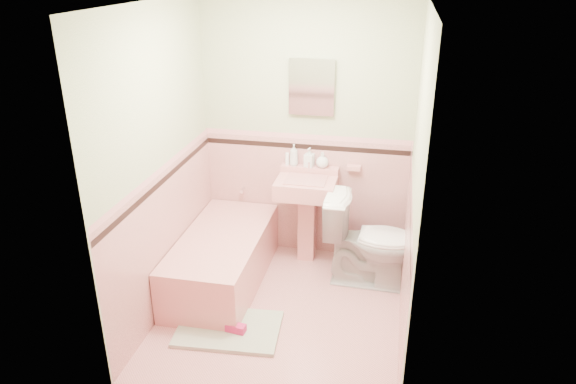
% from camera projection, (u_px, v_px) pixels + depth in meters
% --- Properties ---
extents(floor, '(2.20, 2.20, 0.00)m').
position_uv_depth(floor, '(282.00, 310.00, 4.62)').
color(floor, '#D8908D').
rests_on(floor, ground).
extents(ceiling, '(2.20, 2.20, 0.00)m').
position_uv_depth(ceiling, '(280.00, 3.00, 3.63)').
color(ceiling, white).
rests_on(ceiling, ground).
extents(wall_back, '(2.50, 0.00, 2.50)m').
position_uv_depth(wall_back, '(306.00, 133.00, 5.11)').
color(wall_back, beige).
rests_on(wall_back, ground).
extents(wall_front, '(2.50, 0.00, 2.50)m').
position_uv_depth(wall_front, '(241.00, 243.00, 3.14)').
color(wall_front, beige).
rests_on(wall_front, ground).
extents(wall_left, '(0.00, 2.50, 2.50)m').
position_uv_depth(wall_left, '(160.00, 165.00, 4.31)').
color(wall_left, beige).
rests_on(wall_left, ground).
extents(wall_right, '(0.00, 2.50, 2.50)m').
position_uv_depth(wall_right, '(415.00, 185.00, 3.94)').
color(wall_right, beige).
rests_on(wall_right, ground).
extents(wainscot_back, '(2.00, 0.00, 2.00)m').
position_uv_depth(wainscot_back, '(305.00, 196.00, 5.36)').
color(wainscot_back, '#DB9592').
rests_on(wainscot_back, ground).
extents(wainscot_front, '(2.00, 0.00, 2.00)m').
position_uv_depth(wainscot_front, '(245.00, 332.00, 3.41)').
color(wainscot_front, '#DB9592').
rests_on(wainscot_front, ground).
extents(wainscot_left, '(0.00, 2.20, 2.20)m').
position_uv_depth(wainscot_left, '(168.00, 237.00, 4.57)').
color(wainscot_left, '#DB9592').
rests_on(wainscot_left, ground).
extents(wainscot_right, '(0.00, 2.20, 2.20)m').
position_uv_depth(wainscot_right, '(405.00, 262.00, 4.20)').
color(wainscot_right, '#DB9592').
rests_on(wainscot_right, ground).
extents(accent_back, '(2.00, 0.00, 2.00)m').
position_uv_depth(accent_back, '(306.00, 147.00, 5.15)').
color(accent_back, black).
rests_on(accent_back, ground).
extents(accent_front, '(2.00, 0.00, 2.00)m').
position_uv_depth(accent_front, '(242.00, 261.00, 3.21)').
color(accent_front, black).
rests_on(accent_front, ground).
extents(accent_left, '(0.00, 2.20, 2.20)m').
position_uv_depth(accent_left, '(163.00, 181.00, 4.36)').
color(accent_left, black).
rests_on(accent_left, ground).
extents(accent_right, '(0.00, 2.20, 2.20)m').
position_uv_depth(accent_right, '(411.00, 201.00, 4.00)').
color(accent_right, black).
rests_on(accent_right, ground).
extents(cap_back, '(2.00, 0.00, 2.00)m').
position_uv_depth(cap_back, '(306.00, 137.00, 5.11)').
color(cap_back, pink).
rests_on(cap_back, ground).
extents(cap_front, '(2.00, 0.00, 2.00)m').
position_uv_depth(cap_front, '(242.00, 246.00, 3.17)').
color(cap_front, pink).
rests_on(cap_front, ground).
extents(cap_left, '(0.00, 2.20, 2.20)m').
position_uv_depth(cap_left, '(162.00, 169.00, 4.32)').
color(cap_left, pink).
rests_on(cap_left, ground).
extents(cap_right, '(0.00, 2.20, 2.20)m').
position_uv_depth(cap_right, '(412.00, 189.00, 3.96)').
color(cap_right, pink).
rests_on(cap_right, ground).
extents(bathtub, '(0.70, 1.50, 0.45)m').
position_uv_depth(bathtub, '(223.00, 260.00, 4.95)').
color(bathtub, '#D3827F').
rests_on(bathtub, floor).
extents(tub_faucet, '(0.04, 0.12, 0.04)m').
position_uv_depth(tub_faucet, '(243.00, 190.00, 5.43)').
color(tub_faucet, silver).
rests_on(tub_faucet, wall_back).
extents(sink, '(0.56, 0.48, 0.88)m').
position_uv_depth(sink, '(306.00, 221.00, 5.21)').
color(sink, '#D3827F').
rests_on(sink, floor).
extents(sink_faucet, '(0.02, 0.02, 0.10)m').
position_uv_depth(sink_faucet, '(309.00, 167.00, 5.14)').
color(sink_faucet, silver).
rests_on(sink_faucet, sink).
extents(medicine_cabinet, '(0.39, 0.04, 0.48)m').
position_uv_depth(medicine_cabinet, '(312.00, 87.00, 4.90)').
color(medicine_cabinet, white).
rests_on(medicine_cabinet, wall_back).
extents(soap_dish, '(0.13, 0.08, 0.04)m').
position_uv_depth(soap_dish, '(354.00, 168.00, 5.11)').
color(soap_dish, '#D3827F').
rests_on(soap_dish, wall_back).
extents(soap_bottle_left, '(0.10, 0.10, 0.21)m').
position_uv_depth(soap_bottle_left, '(294.00, 155.00, 5.16)').
color(soap_bottle_left, '#B2B2B2').
rests_on(soap_bottle_left, sink).
extents(soap_bottle_mid, '(0.10, 0.10, 0.19)m').
position_uv_depth(soap_bottle_mid, '(309.00, 157.00, 5.14)').
color(soap_bottle_mid, '#B2B2B2').
rests_on(soap_bottle_mid, sink).
extents(soap_bottle_right, '(0.15, 0.15, 0.15)m').
position_uv_depth(soap_bottle_right, '(322.00, 160.00, 5.12)').
color(soap_bottle_right, '#B2B2B2').
rests_on(soap_bottle_right, sink).
extents(tube, '(0.04, 0.04, 0.12)m').
position_uv_depth(tube, '(287.00, 159.00, 5.19)').
color(tube, white).
rests_on(tube, sink).
extents(toilet, '(0.86, 0.51, 0.86)m').
position_uv_depth(toilet, '(372.00, 241.00, 4.87)').
color(toilet, white).
rests_on(toilet, floor).
extents(bucket, '(0.27, 0.27, 0.22)m').
position_uv_depth(bucket, '(351.00, 254.00, 5.28)').
color(bucket, '#162EAF').
rests_on(bucket, floor).
extents(bath_mat, '(0.86, 0.61, 0.03)m').
position_uv_depth(bath_mat, '(229.00, 329.00, 4.36)').
color(bath_mat, '#99A589').
rests_on(bath_mat, floor).
extents(shoe, '(0.17, 0.09, 0.06)m').
position_uv_depth(shoe, '(236.00, 328.00, 4.30)').
color(shoe, '#BF1E59').
rests_on(shoe, bath_mat).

